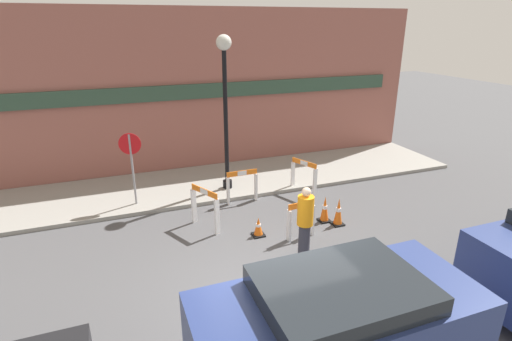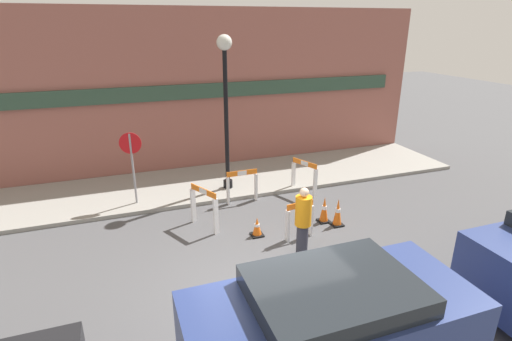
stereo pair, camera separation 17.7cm
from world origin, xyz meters
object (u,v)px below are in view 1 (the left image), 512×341
object	(u,v)px
streetlamp_post	(225,93)
person_worker	(305,221)
parked_car_1	(338,328)
stop_sign	(131,157)

from	to	relation	value
streetlamp_post	person_worker	xyz separation A→B (m)	(0.52, -4.21, -2.18)
person_worker	streetlamp_post	bearing A→B (deg)	7.38
streetlamp_post	parked_car_1	world-z (taller)	streetlamp_post
person_worker	parked_car_1	world-z (taller)	parked_car_1
stop_sign	parked_car_1	world-z (taller)	stop_sign
person_worker	parked_car_1	size ratio (longest dim) A/B	0.42
stop_sign	person_worker	size ratio (longest dim) A/B	1.23
streetlamp_post	parked_car_1	xyz separation A→B (m)	(-0.62, -7.41, -2.09)
streetlamp_post	stop_sign	size ratio (longest dim) A/B	2.20
stop_sign	streetlamp_post	bearing A→B (deg)	-163.47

